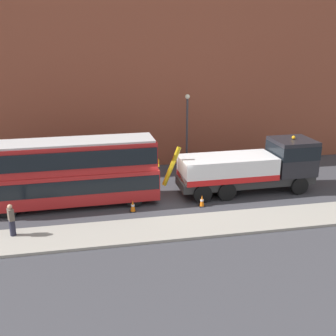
% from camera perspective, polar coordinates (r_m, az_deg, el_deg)
% --- Properties ---
extents(ground_plane, '(120.00, 120.00, 0.00)m').
position_cam_1_polar(ground_plane, '(25.86, 0.09, -4.39)').
color(ground_plane, '#38383D').
extents(near_kerb, '(60.00, 2.80, 0.15)m').
position_cam_1_polar(near_kerb, '(22.09, 2.28, -8.27)').
color(near_kerb, gray).
rests_on(near_kerb, ground_plane).
extents(building_facade, '(60.00, 1.50, 16.00)m').
position_cam_1_polar(building_facade, '(31.64, -2.79, 14.75)').
color(building_facade, brown).
rests_on(building_facade, ground_plane).
extents(recovery_tow_truck, '(10.17, 2.81, 3.67)m').
position_cam_1_polar(recovery_tow_truck, '(27.13, 11.89, 0.25)').
color(recovery_tow_truck, '#2D2D2D').
rests_on(recovery_tow_truck, ground_plane).
extents(double_decker_bus, '(11.09, 2.76, 4.06)m').
position_cam_1_polar(double_decker_bus, '(24.92, -14.19, -0.36)').
color(double_decker_bus, '#AD1E1E').
rests_on(double_decker_bus, ground_plane).
extents(pedestrian_onlooker, '(0.40, 0.47, 1.71)m').
position_cam_1_polar(pedestrian_onlooker, '(22.14, -21.15, -6.89)').
color(pedestrian_onlooker, '#232333').
rests_on(pedestrian_onlooker, near_kerb).
extents(traffic_cone_near_bus, '(0.36, 0.36, 0.72)m').
position_cam_1_polar(traffic_cone_near_bus, '(24.04, -4.97, -5.37)').
color(traffic_cone_near_bus, orange).
rests_on(traffic_cone_near_bus, ground_plane).
extents(traffic_cone_midway, '(0.36, 0.36, 0.72)m').
position_cam_1_polar(traffic_cone_midway, '(24.75, 4.80, -4.65)').
color(traffic_cone_midway, orange).
rests_on(traffic_cone_midway, ground_plane).
extents(street_lamp, '(0.36, 0.36, 5.83)m').
position_cam_1_polar(street_lamp, '(30.61, 2.70, 5.95)').
color(street_lamp, '#38383D').
rests_on(street_lamp, ground_plane).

